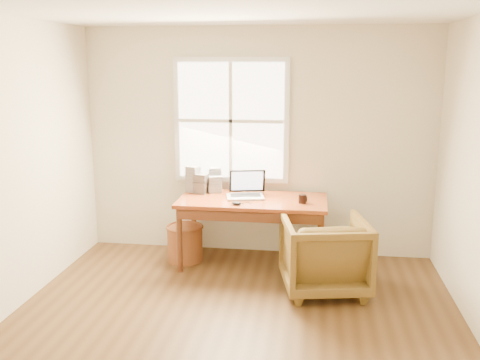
% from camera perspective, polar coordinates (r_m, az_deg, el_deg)
% --- Properties ---
extents(room_shell, '(4.04, 4.54, 2.64)m').
position_cam_1_polar(room_shell, '(4.11, -1.57, 0.00)').
color(room_shell, brown).
rests_on(room_shell, ground).
extents(desk, '(1.60, 0.80, 0.04)m').
position_cam_1_polar(desk, '(5.82, 1.36, -2.20)').
color(desk, brown).
rests_on(desk, room_shell).
extents(armchair, '(0.93, 0.95, 0.74)m').
position_cam_1_polar(armchair, '(5.32, 9.00, -7.86)').
color(armchair, brown).
rests_on(armchair, room_shell).
extents(wicker_stool, '(0.47, 0.47, 0.40)m').
position_cam_1_polar(wicker_stool, '(6.11, -5.89, -6.77)').
color(wicker_stool, brown).
rests_on(wicker_stool, room_shell).
extents(laptop, '(0.43, 0.44, 0.27)m').
position_cam_1_polar(laptop, '(5.81, 0.56, -0.65)').
color(laptop, '#B6BABE').
rests_on(laptop, desk).
extents(mouse, '(0.12, 0.08, 0.04)m').
position_cam_1_polar(mouse, '(5.56, -0.38, -2.49)').
color(mouse, black).
rests_on(mouse, desk).
extents(coffee_mug, '(0.10, 0.10, 0.09)m').
position_cam_1_polar(coffee_mug, '(5.67, 6.67, -2.00)').
color(coffee_mug, black).
rests_on(coffee_mug, desk).
extents(cd_stack_a, '(0.16, 0.15, 0.27)m').
position_cam_1_polar(cd_stack_a, '(6.16, -2.69, 0.10)').
color(cd_stack_a, '#B7BBC3').
rests_on(cd_stack_a, desk).
extents(cd_stack_b, '(0.16, 0.15, 0.22)m').
position_cam_1_polar(cd_stack_b, '(6.06, -4.19, -0.36)').
color(cd_stack_b, '#27282C').
rests_on(cd_stack_b, desk).
extents(cd_stack_c, '(0.17, 0.16, 0.30)m').
position_cam_1_polar(cd_stack_c, '(6.11, -5.04, 0.11)').
color(cd_stack_c, '#A8A9B6').
rests_on(cd_stack_c, desk).
extents(cd_stack_d, '(0.18, 0.17, 0.19)m').
position_cam_1_polar(cd_stack_d, '(6.09, -2.72, -0.45)').
color(cd_stack_d, '#B1B6BD').
rests_on(cd_stack_d, desk).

